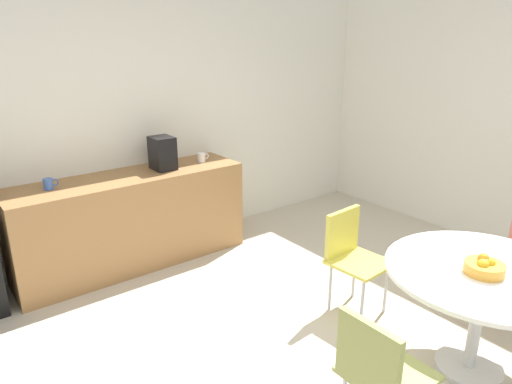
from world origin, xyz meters
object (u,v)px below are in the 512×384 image
object	(u,v)px
round_table	(483,286)
fruit_bowl	(485,266)
chair_olive	(378,368)
coffee_maker	(163,153)
chair_yellow	(351,249)
mug_white	(202,157)
mug_green	(49,184)

from	to	relation	value
round_table	fruit_bowl	xyz separation A→B (m)	(-0.06, -0.02, 0.17)
round_table	chair_olive	bearing A→B (deg)	-179.79
fruit_bowl	coffee_maker	distance (m)	2.97
round_table	chair_yellow	size ratio (longest dim) A/B	1.48
chair_yellow	fruit_bowl	bearing A→B (deg)	-89.05
chair_yellow	chair_olive	xyz separation A→B (m)	(-0.96, -1.03, 0.00)
round_table	mug_white	world-z (taller)	mug_white
mug_green	coffee_maker	distance (m)	1.07
round_table	mug_green	distance (m)	3.43
fruit_bowl	mug_green	bearing A→B (deg)	121.63
chair_yellow	mug_white	distance (m)	1.89
chair_olive	mug_green	distance (m)	3.02
round_table	fruit_bowl	bearing A→B (deg)	-163.09
mug_white	coffee_maker	xyz separation A→B (m)	(-0.44, 0.00, 0.11)
chair_olive	fruit_bowl	world-z (taller)	fruit_bowl
mug_white	mug_green	xyz separation A→B (m)	(-1.50, 0.03, 0.00)
coffee_maker	mug_white	bearing A→B (deg)	-0.27
mug_white	coffee_maker	distance (m)	0.45
chair_olive	coffee_maker	world-z (taller)	coffee_maker
mug_white	round_table	bearing A→B (deg)	-83.21
mug_green	fruit_bowl	bearing A→B (deg)	-58.37
fruit_bowl	mug_green	size ratio (longest dim) A/B	1.87
fruit_bowl	coffee_maker	world-z (taller)	coffee_maker
chair_olive	coffee_maker	size ratio (longest dim) A/B	2.59
chair_olive	coffee_maker	xyz separation A→B (m)	(0.26, 2.85, 0.54)
fruit_bowl	chair_olive	bearing A→B (deg)	179.22
chair_olive	coffee_maker	bearing A→B (deg)	84.83
round_table	chair_yellow	world-z (taller)	chair_yellow
round_table	coffee_maker	size ratio (longest dim) A/B	3.84
round_table	coffee_maker	world-z (taller)	coffee_maker
chair_yellow	chair_olive	world-z (taller)	same
round_table	mug_white	distance (m)	2.89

